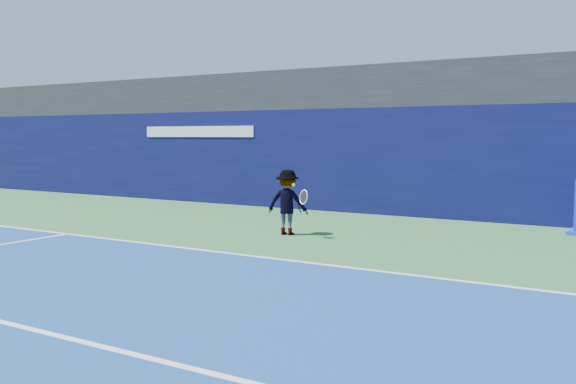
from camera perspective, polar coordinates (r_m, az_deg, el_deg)
name	(u,v)px	position (r m, az deg, el deg)	size (l,w,h in m)	color
ground	(130,289)	(9.63, -13.83, -8.40)	(80.00, 80.00, 0.00)	#306C35
baseline	(250,256)	(11.87, -3.41, -5.68)	(24.00, 0.10, 0.01)	white
service_line	(6,323)	(8.39, -23.77, -10.61)	(24.00, 0.10, 0.01)	white
stadium_band	(417,88)	(19.30, 11.37, 9.04)	(36.00, 3.00, 1.20)	black
back_wall_assembly	(403,161)	(18.33, 10.16, 2.71)	(36.00, 1.03, 3.00)	#0A0C37
tennis_player	(288,202)	(14.34, -0.04, -0.92)	(1.24, 0.73, 1.45)	silver
tennis_ball	(294,185)	(14.00, 0.50, 0.64)	(0.07, 0.07, 0.07)	#BBD317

